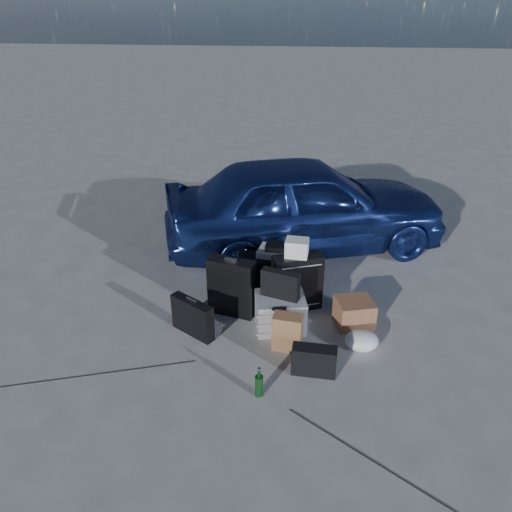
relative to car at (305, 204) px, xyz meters
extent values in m
plane|color=#AFAFAA|center=(-0.28, -2.26, -0.61)|extent=(60.00, 60.00, 0.00)
imported|color=#253D92|center=(0.00, 0.00, 0.00)|extent=(3.87, 2.46, 1.23)
cube|color=#A8ABAE|center=(-0.19, -1.86, -0.44)|extent=(0.55, 0.49, 0.35)
cube|color=black|center=(-0.19, -1.85, -0.12)|extent=(0.40, 0.21, 0.29)
cube|color=black|center=(-1.04, -2.07, -0.42)|extent=(0.47, 0.36, 0.38)
cube|color=black|center=(-0.71, -1.66, -0.30)|extent=(0.51, 0.29, 0.63)
cube|color=black|center=(-0.04, -1.49, -0.30)|extent=(0.56, 0.36, 0.63)
cube|color=white|center=(-0.05, -1.48, 0.11)|extent=(0.24, 0.20, 0.18)
cube|color=black|center=(-0.31, -1.06, -0.41)|extent=(0.87, 0.57, 0.40)
cube|color=white|center=(-0.29, -1.05, -0.18)|extent=(0.45, 0.37, 0.07)
cube|color=black|center=(-0.27, -1.04, -0.11)|extent=(0.29, 0.22, 0.06)
cube|color=#AA774A|center=(-0.10, -2.20, -0.43)|extent=(0.30, 0.20, 0.37)
cube|color=#9B6143|center=(0.56, -1.72, -0.48)|extent=(0.44, 0.40, 0.27)
ellipsoid|color=white|center=(0.61, -2.13, -0.52)|extent=(0.36, 0.32, 0.18)
cube|color=black|center=(0.16, -2.53, -0.47)|extent=(0.40, 0.17, 0.28)
cylinder|color=black|center=(-0.30, -2.86, -0.47)|extent=(0.07, 0.07, 0.28)
camera|label=1|loc=(0.02, -6.04, 2.43)|focal=35.00mm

